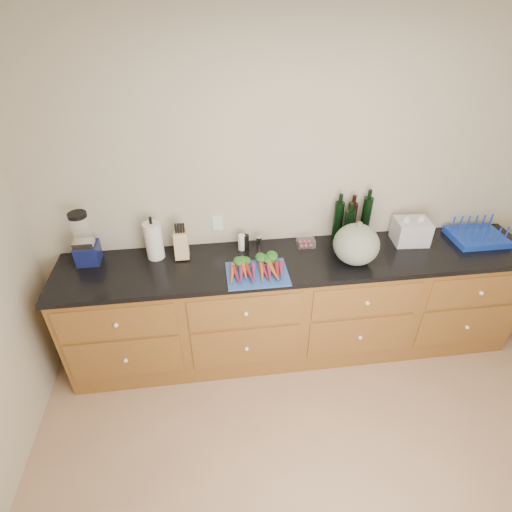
{
  "coord_description": "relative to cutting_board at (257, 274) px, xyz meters",
  "views": [
    {
      "loc": [
        -0.65,
        -1.12,
        2.67
      ],
      "look_at": [
        -0.35,
        1.2,
        1.06
      ],
      "focal_mm": 28.0,
      "sensor_mm": 36.0,
      "label": 1
    }
  ],
  "objects": [
    {
      "name": "canister_chrome",
      "position": [
        0.06,
        0.34,
        0.04
      ],
      "size": [
        0.04,
        0.04,
        0.1
      ],
      "primitive_type": "cylinder",
      "color": "silver",
      "rests_on": "countertop"
    },
    {
      "name": "dish_rack",
      "position": [
        1.82,
        0.24,
        0.03
      ],
      "size": [
        0.41,
        0.33,
        0.16
      ],
      "color": "#1334A7",
      "rests_on": "countertop"
    },
    {
      "name": "cabinets",
      "position": [
        0.35,
        0.16,
        -0.5
      ],
      "size": [
        3.6,
        0.64,
        0.9
      ],
      "color": "brown",
      "rests_on": "ground"
    },
    {
      "name": "tomato_box",
      "position": [
        0.43,
        0.33,
        0.03
      ],
      "size": [
        0.14,
        0.11,
        0.06
      ],
      "primitive_type": "cube",
      "color": "white",
      "rests_on": "countertop"
    },
    {
      "name": "grocery_bag",
      "position": [
        1.27,
        0.28,
        0.09
      ],
      "size": [
        0.28,
        0.23,
        0.19
      ],
      "primitive_type": null,
      "rotation": [
        0.0,
        0.0,
        -0.07
      ],
      "color": "silver",
      "rests_on": "countertop"
    },
    {
      "name": "blender_appliance",
      "position": [
        -1.22,
        0.32,
        0.17
      ],
      "size": [
        0.16,
        0.16,
        0.41
      ],
      "color": "#10164B",
      "rests_on": "countertop"
    },
    {
      "name": "bottles",
      "position": [
        0.79,
        0.37,
        0.16
      ],
      "size": [
        0.3,
        0.15,
        0.36
      ],
      "color": "black",
      "rests_on": "countertop"
    },
    {
      "name": "knife_block",
      "position": [
        -0.53,
        0.3,
        0.1
      ],
      "size": [
        0.1,
        0.1,
        0.2
      ],
      "primitive_type": "cube",
      "color": "tan",
      "rests_on": "countertop"
    },
    {
      "name": "carrots",
      "position": [
        -0.0,
        0.04,
        0.03
      ],
      "size": [
        0.39,
        0.29,
        0.06
      ],
      "color": "#D15A18",
      "rests_on": "cutting_board"
    },
    {
      "name": "paper_towel",
      "position": [
        -0.73,
        0.32,
        0.14
      ],
      "size": [
        0.13,
        0.13,
        0.29
      ],
      "primitive_type": "cylinder",
      "color": "silver",
      "rests_on": "countertop"
    },
    {
      "name": "ground",
      "position": [
        0.35,
        -1.14,
        -0.95
      ],
      "size": [
        4.0,
        4.0,
        0.0
      ],
      "primitive_type": "plane",
      "color": "#967457",
      "rests_on": "ground"
    },
    {
      "name": "squash",
      "position": [
        0.74,
        0.07,
        0.15
      ],
      "size": [
        0.34,
        0.34,
        0.3
      ],
      "primitive_type": "ellipsoid",
      "color": "slate",
      "rests_on": "countertop"
    },
    {
      "name": "cutting_board",
      "position": [
        0.0,
        0.0,
        0.0
      ],
      "size": [
        0.44,
        0.33,
        0.01
      ],
      "primitive_type": "cube",
      "rotation": [
        0.0,
        0.0,
        0.0
      ],
      "color": "#224A9D",
      "rests_on": "countertop"
    },
    {
      "name": "ceiling",
      "position": [
        0.35,
        -1.14,
        1.68
      ],
      "size": [
        4.1,
        3.3,
        0.05
      ],
      "primitive_type": "cube",
      "color": "white",
      "rests_on": "wall_back"
    },
    {
      "name": "grinder_pepper",
      "position": [
        -0.05,
        0.34,
        0.06
      ],
      "size": [
        0.05,
        0.05,
        0.13
      ],
      "primitive_type": "cylinder",
      "color": "black",
      "rests_on": "countertop"
    },
    {
      "name": "countertop",
      "position": [
        0.35,
        0.16,
        -0.03
      ],
      "size": [
        3.64,
        0.62,
        0.04
      ],
      "primitive_type": "cube",
      "color": "black",
      "rests_on": "cabinets"
    },
    {
      "name": "grinder_salt",
      "position": [
        -0.08,
        0.34,
        0.06
      ],
      "size": [
        0.06,
        0.06,
        0.13
      ],
      "primitive_type": "cylinder",
      "color": "white",
      "rests_on": "countertop"
    },
    {
      "name": "wall_back",
      "position": [
        0.35,
        0.48,
        0.35
      ],
      "size": [
        4.1,
        0.05,
        2.6
      ],
      "primitive_type": "cube",
      "color": "#B9B19A",
      "rests_on": "ground"
    }
  ]
}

